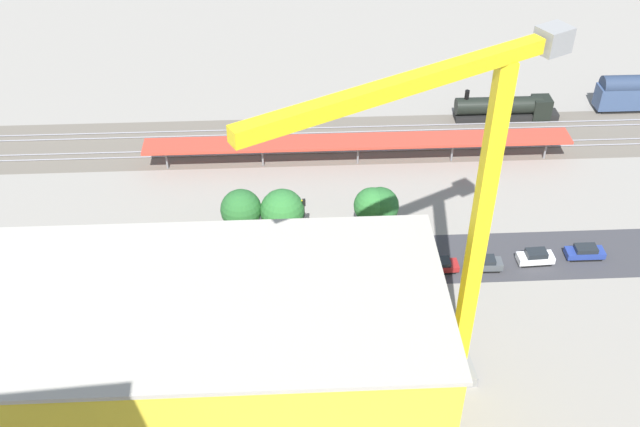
{
  "coord_description": "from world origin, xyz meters",
  "views": [
    {
      "loc": [
        9.23,
        73.28,
        60.11
      ],
      "look_at": [
        0.29,
        1.73,
        4.47
      ],
      "focal_mm": 42.07,
      "sensor_mm": 36.0,
      "label": 1
    }
  ],
  "objects_px": {
    "box_truck_0": "(364,300)",
    "tower_crane": "(462,212)",
    "street_tree_3": "(241,210)",
    "platform_canopy_near": "(358,142)",
    "box_truck_1": "(200,315)",
    "traffic_light": "(304,214)",
    "parked_car_1": "(535,257)",
    "parked_car_2": "(485,264)",
    "street_tree_2": "(380,206)",
    "parked_car_4": "(390,270)",
    "locomotive": "(507,108)",
    "parked_car_3": "(439,266)",
    "box_truck_2": "(219,310)",
    "street_tree_0": "(372,206)",
    "parked_car_0": "(585,252)",
    "construction_building": "(216,369)",
    "street_tree_1": "(282,211)"
  },
  "relations": [
    {
      "from": "locomotive",
      "to": "platform_canopy_near",
      "type": "bearing_deg",
      "value": 20.93
    },
    {
      "from": "box_truck_1",
      "to": "traffic_light",
      "type": "height_order",
      "value": "traffic_light"
    },
    {
      "from": "construction_building",
      "to": "street_tree_3",
      "type": "height_order",
      "value": "construction_building"
    },
    {
      "from": "street_tree_2",
      "to": "street_tree_0",
      "type": "bearing_deg",
      "value": 2.08
    },
    {
      "from": "platform_canopy_near",
      "to": "street_tree_1",
      "type": "bearing_deg",
      "value": 53.55
    },
    {
      "from": "street_tree_3",
      "to": "box_truck_0",
      "type": "bearing_deg",
      "value": 133.14
    },
    {
      "from": "street_tree_2",
      "to": "street_tree_3",
      "type": "height_order",
      "value": "street_tree_3"
    },
    {
      "from": "parked_car_0",
      "to": "parked_car_3",
      "type": "height_order",
      "value": "parked_car_0"
    },
    {
      "from": "locomotive",
      "to": "traffic_light",
      "type": "bearing_deg",
      "value": 36.94
    },
    {
      "from": "box_truck_0",
      "to": "street_tree_2",
      "type": "xyz_separation_m",
      "value": [
        -4.15,
        -12.98,
        2.97
      ]
    },
    {
      "from": "parked_car_4",
      "to": "locomotive",
      "type": "bearing_deg",
      "value": -127.09
    },
    {
      "from": "parked_car_4",
      "to": "tower_crane",
      "type": "distance_m",
      "value": 27.22
    },
    {
      "from": "tower_crane",
      "to": "box_truck_1",
      "type": "height_order",
      "value": "tower_crane"
    },
    {
      "from": "parked_car_4",
      "to": "traffic_light",
      "type": "distance_m",
      "value": 12.49
    },
    {
      "from": "tower_crane",
      "to": "platform_canopy_near",
      "type": "bearing_deg",
      "value": -88.09
    },
    {
      "from": "traffic_light",
      "to": "locomotive",
      "type": "bearing_deg",
      "value": -143.06
    },
    {
      "from": "box_truck_1",
      "to": "box_truck_2",
      "type": "bearing_deg",
      "value": -171.46
    },
    {
      "from": "locomotive",
      "to": "street_tree_1",
      "type": "height_order",
      "value": "street_tree_1"
    },
    {
      "from": "parked_car_3",
      "to": "street_tree_2",
      "type": "bearing_deg",
      "value": -51.59
    },
    {
      "from": "tower_crane",
      "to": "box_truck_1",
      "type": "relative_size",
      "value": 3.69
    },
    {
      "from": "platform_canopy_near",
      "to": "parked_car_1",
      "type": "height_order",
      "value": "platform_canopy_near"
    },
    {
      "from": "box_truck_2",
      "to": "street_tree_2",
      "type": "distance_m",
      "value": 23.95
    },
    {
      "from": "parked_car_3",
      "to": "tower_crane",
      "type": "height_order",
      "value": "tower_crane"
    },
    {
      "from": "parked_car_1",
      "to": "street_tree_3",
      "type": "relative_size",
      "value": 0.58
    },
    {
      "from": "construction_building",
      "to": "street_tree_3",
      "type": "xyz_separation_m",
      "value": [
        -3.15,
        -27.6,
        -3.39
      ]
    },
    {
      "from": "box_truck_0",
      "to": "tower_crane",
      "type": "bearing_deg",
      "value": 116.27
    },
    {
      "from": "box_truck_1",
      "to": "parked_car_1",
      "type": "bearing_deg",
      "value": -172.17
    },
    {
      "from": "parked_car_3",
      "to": "street_tree_3",
      "type": "bearing_deg",
      "value": -19.6
    },
    {
      "from": "box_truck_0",
      "to": "street_tree_3",
      "type": "xyz_separation_m",
      "value": [
        12.83,
        -13.69,
        3.47
      ]
    },
    {
      "from": "platform_canopy_near",
      "to": "parked_car_4",
      "type": "xyz_separation_m",
      "value": [
        0.13,
        23.91,
        -2.95
      ]
    },
    {
      "from": "locomotive",
      "to": "traffic_light",
      "type": "height_order",
      "value": "traffic_light"
    },
    {
      "from": "parked_car_3",
      "to": "tower_crane",
      "type": "distance_m",
      "value": 27.59
    },
    {
      "from": "tower_crane",
      "to": "parked_car_1",
      "type": "bearing_deg",
      "value": -134.28
    },
    {
      "from": "box_truck_2",
      "to": "street_tree_0",
      "type": "distance_m",
      "value": 23.12
    },
    {
      "from": "parked_car_0",
      "to": "parked_car_2",
      "type": "relative_size",
      "value": 1.11
    },
    {
      "from": "street_tree_0",
      "to": "street_tree_3",
      "type": "distance_m",
      "value": 16.0
    },
    {
      "from": "locomotive",
      "to": "tower_crane",
      "type": "distance_m",
      "value": 59.33
    },
    {
      "from": "parked_car_4",
      "to": "box_truck_2",
      "type": "bearing_deg",
      "value": 14.55
    },
    {
      "from": "parked_car_4",
      "to": "parked_car_3",
      "type": "bearing_deg",
      "value": -179.54
    },
    {
      "from": "parked_car_2",
      "to": "parked_car_3",
      "type": "bearing_deg",
      "value": -3.99
    },
    {
      "from": "parked_car_2",
      "to": "street_tree_2",
      "type": "distance_m",
      "value": 14.36
    },
    {
      "from": "parked_car_1",
      "to": "street_tree_0",
      "type": "relative_size",
      "value": 0.62
    },
    {
      "from": "box_truck_1",
      "to": "traffic_light",
      "type": "bearing_deg",
      "value": -134.7
    },
    {
      "from": "locomotive",
      "to": "parked_car_2",
      "type": "relative_size",
      "value": 3.79
    },
    {
      "from": "box_truck_2",
      "to": "street_tree_2",
      "type": "xyz_separation_m",
      "value": [
        -20.11,
        -12.68,
        2.91
      ]
    },
    {
      "from": "locomotive",
      "to": "parked_car_3",
      "type": "relative_size",
      "value": 3.47
    },
    {
      "from": "street_tree_3",
      "to": "street_tree_0",
      "type": "bearing_deg",
      "value": 177.3
    },
    {
      "from": "parked_car_3",
      "to": "tower_crane",
      "type": "relative_size",
      "value": 0.13
    },
    {
      "from": "box_truck_0",
      "to": "street_tree_0",
      "type": "xyz_separation_m",
      "value": [
        -3.15,
        -12.94,
        3.12
      ]
    },
    {
      "from": "street_tree_0",
      "to": "street_tree_3",
      "type": "bearing_deg",
      "value": -2.7
    }
  ]
}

